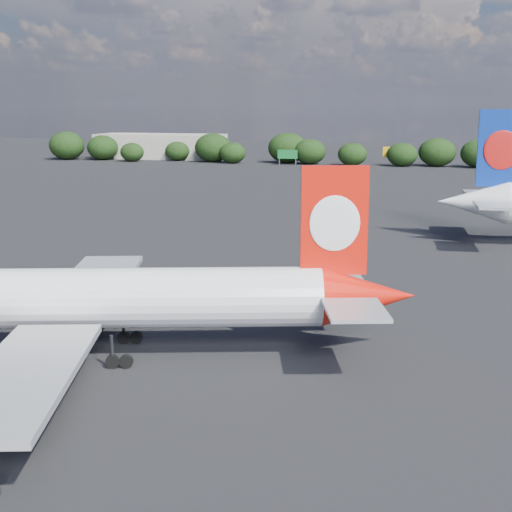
# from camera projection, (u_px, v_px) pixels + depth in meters

# --- Properties ---
(ground) EXTENTS (500.00, 500.00, 0.00)m
(ground) POSITION_uv_depth(u_px,v_px,m) (233.00, 236.00, 97.88)
(ground) COLOR black
(ground) RESTS_ON ground
(qantas_airliner) EXTENTS (41.09, 39.40, 13.64)m
(qantas_airliner) POSITION_uv_depth(u_px,v_px,m) (113.00, 300.00, 50.63)
(qantas_airliner) COLOR white
(qantas_airliner) RESTS_ON ground
(terminal_building) EXTENTS (42.00, 16.00, 8.00)m
(terminal_building) POSITION_uv_depth(u_px,v_px,m) (161.00, 146.00, 238.14)
(terminal_building) COLOR #9C9486
(terminal_building) RESTS_ON ground
(highway_sign) EXTENTS (6.00, 0.30, 4.50)m
(highway_sign) POSITION_uv_depth(u_px,v_px,m) (288.00, 155.00, 211.37)
(highway_sign) COLOR #14672B
(highway_sign) RESTS_ON ground
(billboard_yellow) EXTENTS (5.00, 0.30, 5.50)m
(billboard_yellow) POSITION_uv_depth(u_px,v_px,m) (392.00, 152.00, 209.34)
(billboard_yellow) COLOR gold
(billboard_yellow) RESTS_ON ground
(horizon_treeline) EXTENTS (204.36, 16.69, 9.28)m
(horizon_treeline) POSITION_uv_depth(u_px,v_px,m) (372.00, 152.00, 208.64)
(horizon_treeline) COLOR black
(horizon_treeline) RESTS_ON ground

